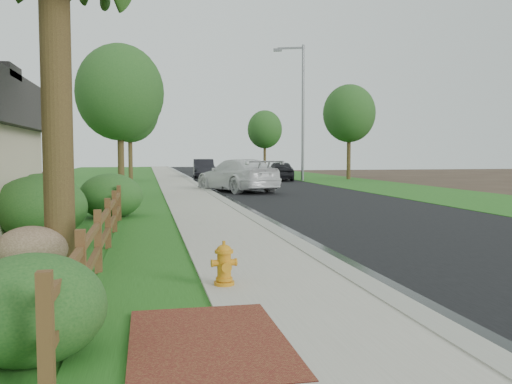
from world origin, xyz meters
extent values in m
plane|color=#34261C|center=(0.00, 0.00, 0.00)|extent=(120.00, 120.00, 0.00)
cube|color=black|center=(4.60, 35.00, 0.01)|extent=(8.00, 90.00, 0.02)
cube|color=gray|center=(0.40, 35.00, 0.06)|extent=(0.40, 90.00, 0.12)
cube|color=black|center=(0.75, 35.00, 0.02)|extent=(0.50, 90.00, 0.00)
cube|color=#9F9B8B|center=(-0.90, 35.00, 0.05)|extent=(2.20, 90.00, 0.10)
cube|color=#1F4F16|center=(-2.80, 35.00, 0.03)|extent=(1.60, 90.00, 0.06)
cube|color=#1F4F16|center=(-8.00, 35.00, 0.02)|extent=(9.00, 90.00, 0.04)
cube|color=#1F4F16|center=(11.50, 35.00, 0.02)|extent=(6.00, 90.00, 0.04)
cube|color=maroon|center=(-2.20, -1.00, 0.06)|extent=(1.60, 2.40, 0.11)
cube|color=#4C2A19|center=(-3.60, -2.00, 0.55)|extent=(0.12, 0.12, 1.10)
cube|color=#4C2A19|center=(-3.60, 0.40, 0.55)|extent=(0.12, 0.12, 1.10)
cube|color=#4C2A19|center=(-3.60, 2.80, 0.55)|extent=(0.12, 0.12, 1.10)
cube|color=#4C2A19|center=(-3.60, 5.20, 0.55)|extent=(0.12, 0.12, 1.10)
cube|color=#4C2A19|center=(-3.60, 7.60, 0.55)|extent=(0.12, 0.12, 1.10)
cube|color=#4C2A19|center=(-3.60, 10.00, 0.55)|extent=(0.12, 0.12, 1.10)
cube|color=#4C2A19|center=(-3.60, 12.40, 0.55)|extent=(0.12, 0.12, 1.10)
cube|color=#4C2A19|center=(-3.60, 14.80, 0.55)|extent=(0.12, 0.12, 1.10)
cube|color=#4C2A19|center=(-3.60, -0.80, 0.45)|extent=(0.08, 2.35, 0.10)
cube|color=#4C2A19|center=(-3.60, -0.80, 0.85)|extent=(0.08, 2.35, 0.10)
cube|color=#4C2A19|center=(-3.60, 1.60, 0.45)|extent=(0.08, 2.35, 0.10)
cube|color=#4C2A19|center=(-3.60, 1.60, 0.85)|extent=(0.08, 2.35, 0.10)
cube|color=#4C2A19|center=(-3.60, 4.00, 0.45)|extent=(0.08, 2.35, 0.10)
cube|color=#4C2A19|center=(-3.60, 4.00, 0.85)|extent=(0.08, 2.35, 0.10)
cube|color=#4C2A19|center=(-3.60, 6.40, 0.45)|extent=(0.08, 2.35, 0.10)
cube|color=#4C2A19|center=(-3.60, 6.40, 0.85)|extent=(0.08, 2.35, 0.10)
cube|color=#4C2A19|center=(-3.60, 8.80, 0.45)|extent=(0.08, 2.35, 0.10)
cube|color=#4C2A19|center=(-3.60, 8.80, 0.85)|extent=(0.08, 2.35, 0.10)
cube|color=#4C2A19|center=(-3.60, 11.20, 0.45)|extent=(0.08, 2.35, 0.10)
cube|color=#4C2A19|center=(-3.60, 11.20, 0.85)|extent=(0.08, 2.35, 0.10)
cube|color=#4C2A19|center=(-3.60, 13.60, 0.45)|extent=(0.08, 2.35, 0.10)
cube|color=#4C2A19|center=(-3.60, 13.60, 0.85)|extent=(0.08, 2.35, 0.10)
cylinder|color=#3B2818|center=(-4.30, 3.50, 2.75)|extent=(0.52, 0.52, 5.50)
cylinder|color=gold|center=(-1.70, 1.33, 0.13)|extent=(0.30, 0.30, 0.05)
cylinder|color=gold|center=(-1.70, 1.33, 0.37)|extent=(0.20, 0.20, 0.46)
cylinder|color=gold|center=(-1.70, 1.33, 0.19)|extent=(0.25, 0.25, 0.04)
cylinder|color=gold|center=(-1.70, 1.33, 0.60)|extent=(0.27, 0.27, 0.04)
ellipsoid|color=gold|center=(-1.70, 1.33, 0.61)|extent=(0.22, 0.22, 0.17)
cylinder|color=gold|center=(-1.70, 1.33, 0.72)|extent=(0.05, 0.05, 0.06)
cylinder|color=gold|center=(-1.69, 1.20, 0.39)|extent=(0.14, 0.11, 0.13)
cylinder|color=gold|center=(-1.85, 1.32, 0.43)|extent=(0.12, 0.11, 0.11)
cylinder|color=gold|center=(-1.55, 1.34, 0.43)|extent=(0.12, 0.11, 0.11)
imported|color=silver|center=(2.00, 22.21, 0.89)|extent=(4.32, 6.48, 1.74)
imported|color=black|center=(7.20, 33.57, 0.77)|extent=(2.21, 4.54, 1.49)
imported|color=black|center=(2.00, 39.60, 0.81)|extent=(1.97, 4.90, 1.58)
cylinder|color=slate|center=(8.70, 32.59, 5.04)|extent=(0.20, 0.20, 10.08)
cube|color=slate|center=(7.86, 32.89, 9.86)|extent=(1.94, 0.80, 0.13)
cube|color=slate|center=(6.91, 33.22, 9.74)|extent=(0.66, 0.44, 0.20)
ellipsoid|color=brown|center=(-4.73, 3.23, 0.40)|extent=(1.24, 0.95, 0.80)
ellipsoid|color=#19461A|center=(-3.90, -1.00, 0.53)|extent=(1.63, 1.63, 1.06)
ellipsoid|color=#19461A|center=(-5.27, 7.04, 0.76)|extent=(2.88, 2.88, 1.53)
ellipsoid|color=#19461A|center=(-3.90, 11.01, 0.71)|extent=(2.05, 2.05, 1.42)
ellipsoid|color=#19461A|center=(-5.69, 9.73, 0.74)|extent=(2.66, 2.66, 1.48)
cylinder|color=#3B2818|center=(-3.90, 18.62, 2.09)|extent=(0.29, 0.29, 4.17)
ellipsoid|color=#19461A|center=(-3.90, 18.62, 4.77)|extent=(3.90, 3.90, 4.29)
cylinder|color=#3B2818|center=(-3.90, 34.01, 2.26)|extent=(0.31, 0.31, 4.51)
ellipsoid|color=#19461A|center=(-3.90, 34.01, 5.16)|extent=(4.16, 4.16, 4.58)
cylinder|color=#3B2818|center=(13.00, 34.28, 2.29)|extent=(0.31, 0.31, 4.58)
ellipsoid|color=#19461A|center=(13.00, 34.28, 5.24)|extent=(4.15, 4.15, 4.56)
cylinder|color=#3B2818|center=(9.00, 47.14, 1.98)|extent=(0.27, 0.27, 3.95)
ellipsoid|color=#19461A|center=(9.00, 47.14, 4.52)|extent=(3.49, 3.49, 3.84)
camera|label=1|loc=(-2.80, -6.44, 2.02)|focal=38.00mm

